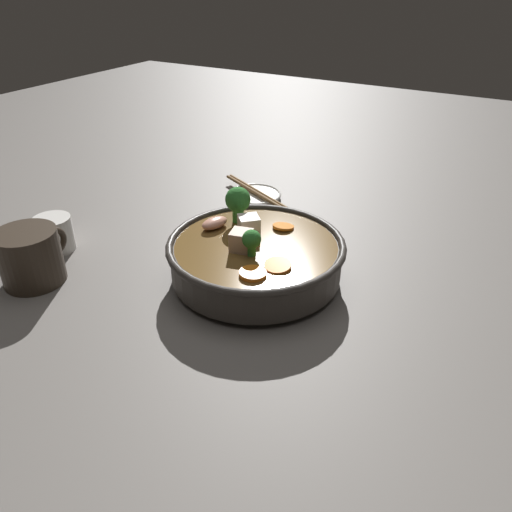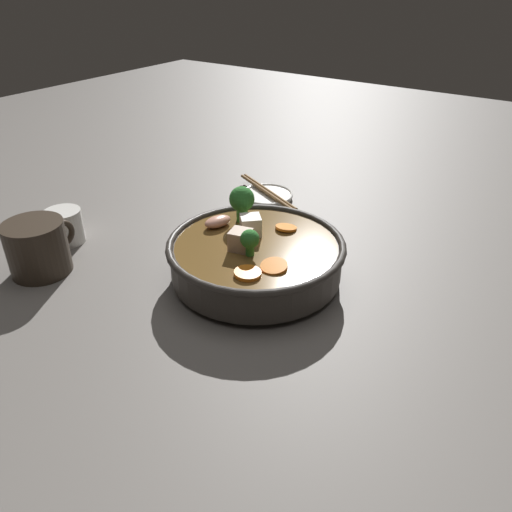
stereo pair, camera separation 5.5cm
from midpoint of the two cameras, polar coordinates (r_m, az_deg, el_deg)
ground_plane at (r=0.81m, az=1.95°, el=-2.59°), size 3.00×3.00×0.00m
stirfry_bowl at (r=0.79m, az=1.96°, el=0.12°), size 0.28×0.28×0.12m
side_saucer at (r=1.09m, az=2.75°, el=6.90°), size 0.11×0.11×0.01m
tea_cup at (r=0.96m, az=-19.49°, el=3.22°), size 0.07×0.07×0.06m
dark_mug at (r=0.87m, az=-22.01°, el=0.86°), size 0.12×0.10×0.09m
chopsticks_pair at (r=1.08m, az=2.76°, el=7.36°), size 0.11×0.20×0.01m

